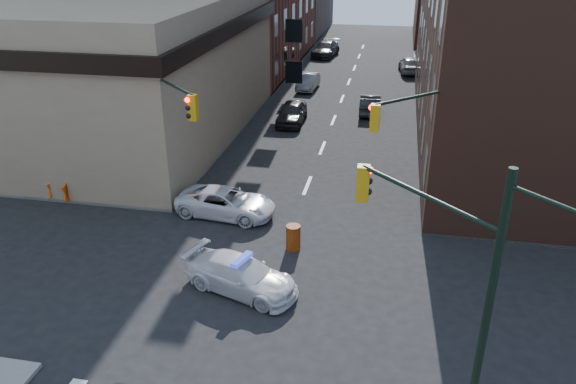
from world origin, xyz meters
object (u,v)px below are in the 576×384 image
at_px(parked_car_wnear, 292,113).
at_px(pickup, 226,202).
at_px(police_car, 241,275).
at_px(barrel_bank, 193,204).
at_px(barricade_nw_a, 142,183).
at_px(barrel_road, 293,237).
at_px(pedestrian_b, 119,167).
at_px(parked_car_wfar, 308,82).
at_px(pedestrian_a, 150,163).
at_px(parked_car_enear, 370,104).

bearing_deg(parked_car_wnear, pickup, -92.34).
bearing_deg(police_car, barrel_bank, 53.31).
relative_size(parked_car_wnear, barricade_nw_a, 4.00).
height_order(police_car, pickup, pickup).
bearing_deg(barrel_road, pedestrian_b, 153.91).
relative_size(parked_car_wfar, pedestrian_a, 2.60).
bearing_deg(parked_car_wnear, barricade_nw_a, -113.13).
bearing_deg(barrel_road, parked_car_wfar, 97.83).
xyz_separation_m(parked_car_wfar, barricade_nw_a, (-5.10, -23.17, -0.11)).
bearing_deg(pedestrian_b, barricade_nw_a, -15.73).
bearing_deg(parked_car_enear, parked_car_wnear, 32.10).
height_order(pedestrian_b, barricade_nw_a, pedestrian_b).
relative_size(police_car, pedestrian_b, 2.89).
height_order(police_car, pedestrian_a, pedestrian_a).
relative_size(parked_car_wnear, parked_car_enear, 1.04).
height_order(parked_car_enear, barrel_bank, parked_car_enear).
height_order(police_car, barrel_road, police_car).
bearing_deg(barrel_bank, parked_car_wnear, 82.36).
height_order(pickup, parked_car_enear, parked_car_enear).
bearing_deg(barrel_road, parked_car_enear, 84.52).
xyz_separation_m(pedestrian_a, barrel_road, (9.22, -6.04, -0.39)).
bearing_deg(pedestrian_a, parked_car_enear, 94.42).
xyz_separation_m(pedestrian_a, barricade_nw_a, (0.35, -1.88, -0.37)).
bearing_deg(pickup, pedestrian_a, 63.59).
bearing_deg(parked_car_enear, pedestrian_b, 49.74).
distance_m(pickup, parked_car_wfar, 24.78).
distance_m(police_car, parked_car_wnear, 21.04).
distance_m(parked_car_wnear, parked_car_enear, 6.50).
bearing_deg(barrel_bank, pedestrian_b, 151.38).
bearing_deg(police_car, parked_car_wfar, 23.00).
xyz_separation_m(pickup, parked_car_enear, (5.81, 18.57, 0.05)).
bearing_deg(barricade_nw_a, barrel_bank, -16.62).
relative_size(pedestrian_a, barrel_bank, 1.58).
height_order(parked_car_wfar, pedestrian_b, pedestrian_b).
relative_size(barrel_bank, barricade_nw_a, 0.89).
bearing_deg(police_car, barricade_nw_a, 63.12).
height_order(parked_car_wfar, barrel_road, parked_car_wfar).
bearing_deg(pickup, pedestrian_b, 75.07).
bearing_deg(parked_car_enear, police_car, 80.33).
xyz_separation_m(parked_car_wnear, parked_car_enear, (5.39, 3.62, -0.06)).
height_order(parked_car_wfar, parked_car_enear, parked_car_enear).
distance_m(pedestrian_a, barricade_nw_a, 1.95).
xyz_separation_m(parked_car_wfar, pedestrian_b, (-6.87, -22.12, 0.26)).
relative_size(parked_car_wfar, barricade_nw_a, 3.65).
height_order(pickup, pedestrian_a, pedestrian_a).
bearing_deg(pickup, barrel_road, -117.76).
relative_size(pickup, barrel_bank, 4.77).
relative_size(pickup, pedestrian_a, 3.02).
bearing_deg(parked_car_enear, barricade_nw_a, 55.54).
bearing_deg(parked_car_enear, pedestrian_a, 51.54).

